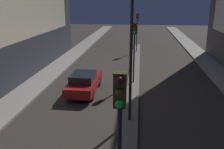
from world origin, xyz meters
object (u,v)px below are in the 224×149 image
at_px(traffic_light_far, 137,24).
at_px(car_left_lane, 84,82).
at_px(traffic_light_mid, 134,39).
at_px(traffic_light_near, 120,121).

xyz_separation_m(traffic_light_far, car_left_lane, (-3.53, -14.93, -2.87)).
bearing_deg(traffic_light_mid, car_left_lane, -145.93).
relative_size(traffic_light_near, traffic_light_far, 1.00).
bearing_deg(traffic_light_mid, traffic_light_far, 90.00).
height_order(traffic_light_mid, traffic_light_far, same).
distance_m(traffic_light_near, traffic_light_mid, 13.66).
xyz_separation_m(traffic_light_mid, traffic_light_far, (0.00, 12.54, 0.00)).
distance_m(traffic_light_mid, traffic_light_far, 12.54).
bearing_deg(traffic_light_near, traffic_light_far, 90.00).
relative_size(traffic_light_near, car_left_lane, 0.99).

